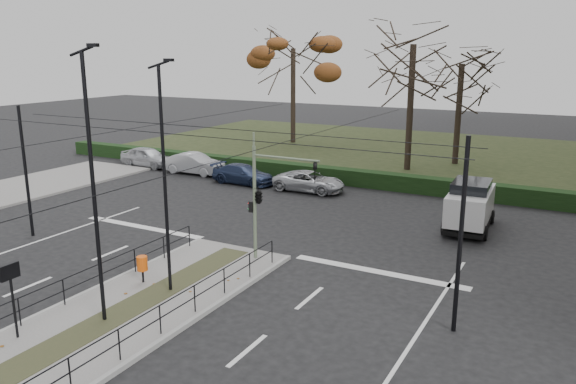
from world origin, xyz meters
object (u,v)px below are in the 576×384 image
rust_tree (293,49)px  streetlamp_median_near (94,188)px  white_van (470,204)px  bare_tree_near (413,54)px  parked_car_third (243,174)px  parked_car_first (147,157)px  info_panel (10,280)px  bare_tree_center (461,71)px  litter_bin (142,264)px  parked_car_second (194,164)px  parked_car_fourth (309,181)px  traffic_light (260,195)px  streetlamp_median_far (165,178)px

rust_tree → streetlamp_median_near: bearing=-71.3°
white_van → streetlamp_median_near: bearing=-117.5°
bare_tree_near → parked_car_third: bearing=-131.8°
parked_car_first → parked_car_third: parked_car_first is taller
info_panel → bare_tree_center: 34.00m
litter_bin → parked_car_third: parked_car_third is taller
parked_car_second → info_panel: bearing=-157.7°
parked_car_second → parked_car_fourth: parked_car_second is taller
litter_bin → parked_car_fourth: (-1.06, 15.71, -0.23)m
traffic_light → parked_car_fourth: 12.35m
parked_car_third → white_van: size_ratio=0.96×
parked_car_second → parked_car_third: bearing=-103.7°
parked_car_first → white_van: size_ratio=0.97×
traffic_light → litter_bin: size_ratio=4.66×
traffic_light → litter_bin: bearing=-121.7°
parked_car_third → parked_car_fourth: parked_car_third is taller
white_van → litter_bin: bearing=-125.6°
parked_car_first → parked_car_second: size_ratio=0.98×
parked_car_third → rust_tree: bearing=18.6°
info_panel → streetlamp_median_far: streetlamp_median_far is taller
litter_bin → rust_tree: 34.30m
info_panel → parked_car_first: bearing=123.9°
streetlamp_median_far → parked_car_third: (-7.03, 15.57, -3.55)m
parked_car_first → litter_bin: bearing=-136.6°
streetlamp_median_far → parked_car_second: streetlamp_median_far is taller
traffic_light → streetlamp_median_near: size_ratio=0.55×
bare_tree_near → streetlamp_median_far: bearing=-92.5°
info_panel → parked_car_fourth: size_ratio=0.52×
streetlamp_median_near → parked_car_third: (-6.70, 18.32, -3.77)m
parked_car_second → rust_tree: rust_tree is taller
parked_car_first → traffic_light: bearing=-124.3°
streetlamp_median_far → parked_car_third: 17.45m
parked_car_second → white_van: size_ratio=0.99×
litter_bin → parked_car_first: 22.50m
parked_car_first → streetlamp_median_near: bearing=-139.1°
streetlamp_median_near → rust_tree: bearing=108.7°
bare_tree_near → parked_car_second: bearing=-147.4°
litter_bin → parked_car_fourth: 15.75m
streetlamp_median_near → rust_tree: rust_tree is taller
streetlamp_median_near → parked_car_third: streetlamp_median_near is taller
streetlamp_median_near → parked_car_third: 19.86m
info_panel → streetlamp_median_near: size_ratio=0.27×
white_van → rust_tree: size_ratio=0.40×
parked_car_second → parked_car_third: (4.63, -0.91, -0.10)m
white_van → rust_tree: bearing=135.9°
info_panel → white_van: 19.87m
bare_tree_center → bare_tree_near: bare_tree_near is taller
parked_car_third → info_panel: bearing=-163.9°
info_panel → parked_car_first: info_panel is taller
parked_car_second → rust_tree: size_ratio=0.39×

